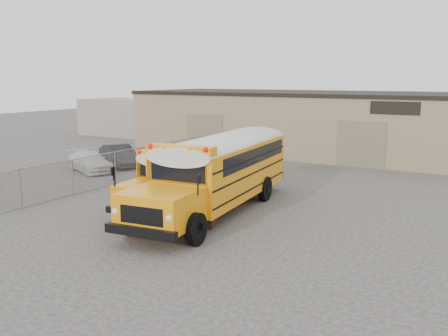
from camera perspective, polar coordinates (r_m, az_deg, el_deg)
The scene contains 9 objects.
ground at distance 21.92m, azimuth -6.07°, elevation -4.95°, with size 120.00×120.00×0.00m, color #373432.
warehouse at distance 39.16m, azimuth 11.74°, elevation 5.14°, with size 30.20×10.20×4.67m.
chainlink_fence at distance 27.75m, azimuth -12.33°, elevation 0.01°, with size 0.07×18.07×1.81m.
distant_building_left at distance 52.29m, azimuth -11.00°, elevation 5.77°, with size 8.00×6.00×3.60m, color gray.
school_bus_left at distance 28.63m, azimuth 1.87°, elevation 1.89°, with size 3.08×9.38×2.70m.
school_bus_right at distance 27.99m, azimuth 5.32°, elevation 2.38°, with size 3.98×11.52×3.30m.
tarp_bundle at distance 19.56m, azimuth -2.43°, elevation -4.48°, with size 1.19×1.12×1.47m.
car_white at distance 32.03m, azimuth -15.11°, elevation 0.71°, with size 1.71×4.21×1.22m, color silver.
car_dark at distance 33.51m, azimuth -11.87°, elevation 1.42°, with size 1.48×4.25×1.40m, color black.
Camera 1 is at (12.76, -16.87, 5.73)m, focal length 40.00 mm.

